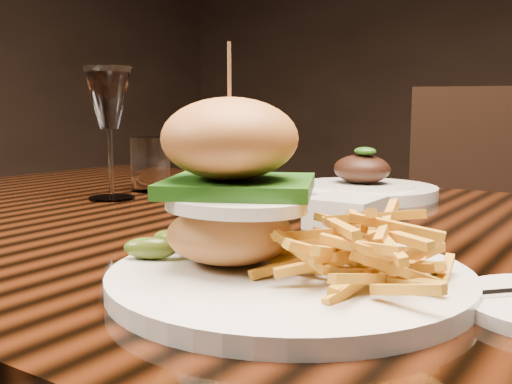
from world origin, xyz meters
The scene contains 7 objects.
dining_table centered at (0.00, 0.00, 0.67)m, with size 1.60×0.90×0.75m.
burger_plate centered at (0.09, -0.23, 0.80)m, with size 0.29×0.29×0.20m.
ramekin centered at (0.03, 0.02, 0.77)m, with size 0.08×0.08×0.04m, color silver.
wine_glass centered at (-0.38, 0.02, 0.90)m, with size 0.08×0.08×0.21m.
water_tumbler centered at (-0.39, 0.13, 0.80)m, with size 0.07×0.07×0.09m, color white.
far_dish centered at (-0.06, 0.27, 0.77)m, with size 0.25×0.25×0.08m.
chair_far centered at (0.05, 0.89, 0.54)m, with size 0.58×0.58×0.95m.
Camera 1 is at (0.34, -0.64, 0.89)m, focal length 42.00 mm.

